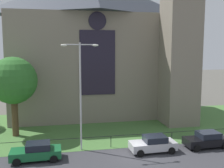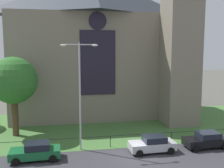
{
  "view_description": "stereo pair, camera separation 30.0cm",
  "coord_description": "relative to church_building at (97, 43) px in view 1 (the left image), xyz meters",
  "views": [
    {
      "loc": [
        -6.73,
        -21.88,
        9.38
      ],
      "look_at": [
        -0.8,
        8.0,
        5.41
      ],
      "focal_mm": 42.98,
      "sensor_mm": 36.0,
      "label": 1
    },
    {
      "loc": [
        -6.43,
        -21.93,
        9.38
      ],
      "look_at": [
        -0.8,
        8.0,
        5.41
      ],
      "focal_mm": 42.98,
      "sensor_mm": 36.0,
      "label": 2
    }
  ],
  "objects": [
    {
      "name": "streetlamp_near",
      "position": [
        -3.62,
        -14.16,
        -4.09
      ],
      "size": [
        3.37,
        0.26,
        9.99
      ],
      "color": "#B2B2B7",
      "rests_on": "ground"
    },
    {
      "name": "road_asphalt",
      "position": [
        1.23,
        -18.56,
        -10.27
      ],
      "size": [
        120.0,
        8.0,
        0.01
      ],
      "primitive_type": "cube",
      "color": "#38383D",
      "rests_on": "ground"
    },
    {
      "name": "tree_left_near",
      "position": [
        -10.31,
        -8.62,
        -4.25
      ],
      "size": [
        5.04,
        5.04,
        8.6
      ],
      "color": "#4C3823",
      "rests_on": "ground"
    },
    {
      "name": "parked_car_green",
      "position": [
        -7.56,
        -15.8,
        -9.53
      ],
      "size": [
        4.24,
        2.1,
        1.51
      ],
      "rotation": [
        0.0,
        0.0,
        3.16
      ],
      "color": "#196033",
      "rests_on": "ground"
    },
    {
      "name": "ground",
      "position": [
        1.23,
        -6.56,
        -10.27
      ],
      "size": [
        160.0,
        160.0,
        0.0
      ],
      "primitive_type": "plane",
      "color": "#56544C"
    },
    {
      "name": "grass_verge",
      "position": [
        1.23,
        -8.56,
        -10.27
      ],
      "size": [
        120.0,
        20.0,
        0.01
      ],
      "primitive_type": "cube",
      "color": "#477538",
      "rests_on": "ground"
    },
    {
      "name": "parked_car_black",
      "position": [
        8.26,
        -15.84,
        -9.53
      ],
      "size": [
        4.25,
        2.12,
        1.51
      ],
      "rotation": [
        0.0,
        0.0,
        3.17
      ],
      "color": "black",
      "rests_on": "ground"
    },
    {
      "name": "church_building",
      "position": [
        0.0,
        0.0,
        0.0
      ],
      "size": [
        23.2,
        16.2,
        26.0
      ],
      "color": "gray",
      "rests_on": "ground"
    },
    {
      "name": "parked_car_silver",
      "position": [
        2.82,
        -15.95,
        -9.53
      ],
      "size": [
        4.24,
        2.09,
        1.51
      ],
      "rotation": [
        0.0,
        0.0,
        3.16
      ],
      "color": "#B7B7BC",
      "rests_on": "ground"
    },
    {
      "name": "iron_railing",
      "position": [
        -0.77,
        -14.06,
        -9.32
      ],
      "size": [
        25.08,
        0.07,
        1.13
      ],
      "color": "black",
      "rests_on": "ground"
    }
  ]
}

